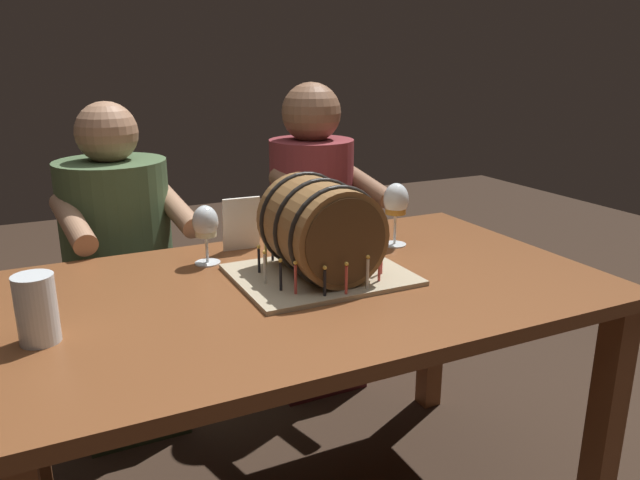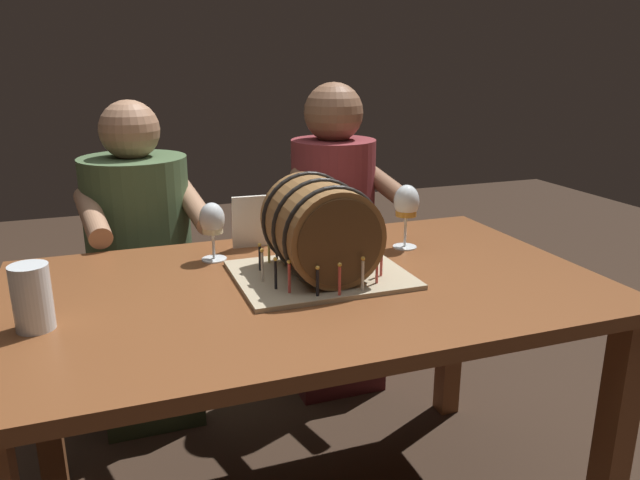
% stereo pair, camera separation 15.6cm
% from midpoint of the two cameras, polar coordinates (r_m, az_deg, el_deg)
% --- Properties ---
extents(dining_table, '(1.49, 0.89, 0.74)m').
position_cam_midpoint_polar(dining_table, '(1.59, 1.57, -7.48)').
color(dining_table, brown).
rests_on(dining_table, ground).
extents(barrel_cake, '(0.43, 0.36, 0.26)m').
position_cam_midpoint_polar(barrel_cake, '(1.56, 2.87, 0.70)').
color(barrel_cake, tan).
rests_on(barrel_cake, dining_table).
extents(wine_glass_red, '(0.08, 0.08, 0.18)m').
position_cam_midpoint_polar(wine_glass_red, '(1.86, 2.47, 3.58)').
color(wine_glass_red, white).
rests_on(wine_glass_red, dining_table).
extents(wine_glass_white, '(0.07, 0.07, 0.17)m').
position_cam_midpoint_polar(wine_glass_white, '(1.71, -7.43, 1.66)').
color(wine_glass_white, white).
rests_on(wine_glass_white, dining_table).
extents(wine_glass_amber, '(0.08, 0.08, 0.19)m').
position_cam_midpoint_polar(wine_glass_amber, '(1.83, 10.48, 3.25)').
color(wine_glass_amber, white).
rests_on(wine_glass_amber, dining_table).
extents(beer_pint, '(0.08, 0.08, 0.14)m').
position_cam_midpoint_polar(beer_pint, '(1.38, -22.31, -5.17)').
color(beer_pint, white).
rests_on(beer_pint, dining_table).
extents(menu_card, '(0.11, 0.03, 0.16)m').
position_cam_midpoint_polar(menu_card, '(1.81, -4.02, 1.66)').
color(menu_card, silver).
rests_on(menu_card, dining_table).
extents(person_seated_left, '(0.43, 0.51, 1.16)m').
position_cam_midpoint_polar(person_seated_left, '(2.23, -14.26, -3.36)').
color(person_seated_left, '#2A3A24').
rests_on(person_seated_left, ground).
extents(person_seated_right, '(0.39, 0.49, 1.20)m').
position_cam_midpoint_polar(person_seated_right, '(2.40, 3.10, -1.30)').
color(person_seated_right, '#4C1B1E').
rests_on(person_seated_right, ground).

